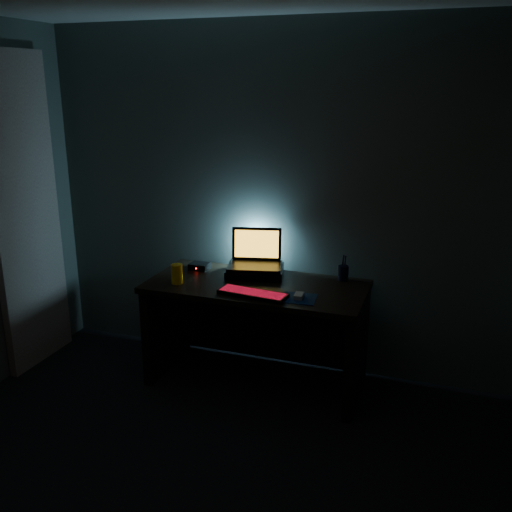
{
  "coord_description": "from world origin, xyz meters",
  "views": [
    {
      "loc": [
        1.2,
        -1.87,
        2.08
      ],
      "look_at": [
        0.01,
        1.57,
        0.97
      ],
      "focal_mm": 40.0,
      "sensor_mm": 36.0,
      "label": 1
    }
  ],
  "objects_px": {
    "keyboard": "(253,294)",
    "mouse": "(299,296)",
    "pen_cup": "(343,273)",
    "router": "(199,266)",
    "juice_glass": "(177,274)",
    "laptop": "(256,257)"
  },
  "relations": [
    {
      "from": "keyboard",
      "to": "juice_glass",
      "type": "xyz_separation_m",
      "value": [
        -0.57,
        0.06,
        0.05
      ]
    },
    {
      "from": "laptop",
      "to": "mouse",
      "type": "relative_size",
      "value": 4.65
    },
    {
      "from": "keyboard",
      "to": "mouse",
      "type": "xyz_separation_m",
      "value": [
        0.3,
        0.05,
        0.0
      ]
    },
    {
      "from": "pen_cup",
      "to": "mouse",
      "type": "bearing_deg",
      "value": -114.19
    },
    {
      "from": "keyboard",
      "to": "mouse",
      "type": "height_order",
      "value": "mouse"
    },
    {
      "from": "keyboard",
      "to": "mouse",
      "type": "distance_m",
      "value": 0.3
    },
    {
      "from": "laptop",
      "to": "router",
      "type": "height_order",
      "value": "laptop"
    },
    {
      "from": "laptop",
      "to": "juice_glass",
      "type": "height_order",
      "value": "laptop"
    },
    {
      "from": "pen_cup",
      "to": "juice_glass",
      "type": "distance_m",
      "value": 1.15
    },
    {
      "from": "juice_glass",
      "to": "mouse",
      "type": "bearing_deg",
      "value": -0.39
    },
    {
      "from": "mouse",
      "to": "juice_glass",
      "type": "height_order",
      "value": "juice_glass"
    },
    {
      "from": "pen_cup",
      "to": "router",
      "type": "xyz_separation_m",
      "value": [
        -1.05,
        -0.11,
        -0.03
      ]
    },
    {
      "from": "mouse",
      "to": "pen_cup",
      "type": "relative_size",
      "value": 0.89
    },
    {
      "from": "juice_glass",
      "to": "router",
      "type": "distance_m",
      "value": 0.34
    },
    {
      "from": "keyboard",
      "to": "pen_cup",
      "type": "relative_size",
      "value": 4.5
    },
    {
      "from": "keyboard",
      "to": "pen_cup",
      "type": "height_order",
      "value": "pen_cup"
    },
    {
      "from": "router",
      "to": "keyboard",
      "type": "bearing_deg",
      "value": -33.5
    },
    {
      "from": "juice_glass",
      "to": "keyboard",
      "type": "bearing_deg",
      "value": -5.62
    },
    {
      "from": "laptop",
      "to": "mouse",
      "type": "bearing_deg",
      "value": -55.89
    },
    {
      "from": "laptop",
      "to": "keyboard",
      "type": "distance_m",
      "value": 0.48
    },
    {
      "from": "router",
      "to": "juice_glass",
      "type": "bearing_deg",
      "value": -91.32
    },
    {
      "from": "keyboard",
      "to": "juice_glass",
      "type": "height_order",
      "value": "juice_glass"
    }
  ]
}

